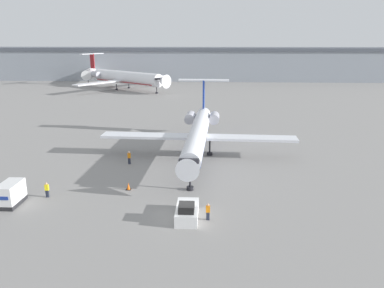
# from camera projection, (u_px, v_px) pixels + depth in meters

# --- Properties ---
(ground_plane) EXTENTS (600.00, 600.00, 0.00)m
(ground_plane) POSITION_uv_depth(u_px,v_px,m) (185.00, 219.00, 35.47)
(ground_plane) COLOR gray
(terminal_building) EXTENTS (180.00, 16.80, 12.55)m
(terminal_building) POSITION_uv_depth(u_px,v_px,m) (205.00, 64.00, 148.93)
(terminal_building) COLOR #8C939E
(terminal_building) RESTS_ON ground
(airplane_main) EXTENTS (27.93, 29.66, 9.60)m
(airplane_main) POSITION_uv_depth(u_px,v_px,m) (198.00, 133.00, 53.28)
(airplane_main) COLOR silver
(airplane_main) RESTS_ON ground
(pushback_tug) EXTENTS (2.07, 4.40, 1.87)m
(pushback_tug) POSITION_uv_depth(u_px,v_px,m) (187.00, 211.00, 35.45)
(pushback_tug) COLOR silver
(pushback_tug) RESTS_ON ground
(luggage_cart) EXTENTS (1.75, 3.25, 2.37)m
(luggage_cart) POSITION_uv_depth(u_px,v_px,m) (11.00, 194.00, 38.22)
(luggage_cart) COLOR #232326
(luggage_cart) RESTS_ON ground
(worker_near_tug) EXTENTS (0.40, 0.24, 1.66)m
(worker_near_tug) POSITION_uv_depth(u_px,v_px,m) (208.00, 211.00, 35.09)
(worker_near_tug) COLOR #232838
(worker_near_tug) RESTS_ON ground
(worker_by_wing) EXTENTS (0.40, 0.25, 1.76)m
(worker_by_wing) POSITION_uv_depth(u_px,v_px,m) (129.00, 157.00, 50.61)
(worker_by_wing) COLOR #232838
(worker_by_wing) RESTS_ON ground
(worker_on_apron) EXTENTS (0.40, 0.24, 1.67)m
(worker_on_apron) POSITION_uv_depth(u_px,v_px,m) (47.00, 190.00, 40.08)
(worker_on_apron) COLOR #232838
(worker_on_apron) RESTS_ON ground
(traffic_cone_left) EXTENTS (0.55, 0.55, 0.83)m
(traffic_cone_left) POSITION_uv_depth(u_px,v_px,m) (128.00, 186.00, 42.18)
(traffic_cone_left) COLOR black
(traffic_cone_left) RESTS_ON ground
(airplane_parked_far_left) EXTENTS (38.11, 38.44, 10.49)m
(airplane_parked_far_left) POSITION_uv_depth(u_px,v_px,m) (94.00, 71.00, 148.32)
(airplane_parked_far_left) COLOR white
(airplane_parked_far_left) RESTS_ON ground
(airplane_parked_far_right) EXTENTS (33.16, 31.27, 11.03)m
(airplane_parked_far_right) POSITION_uv_depth(u_px,v_px,m) (125.00, 77.00, 121.74)
(airplane_parked_far_right) COLOR white
(airplane_parked_far_right) RESTS_ON ground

